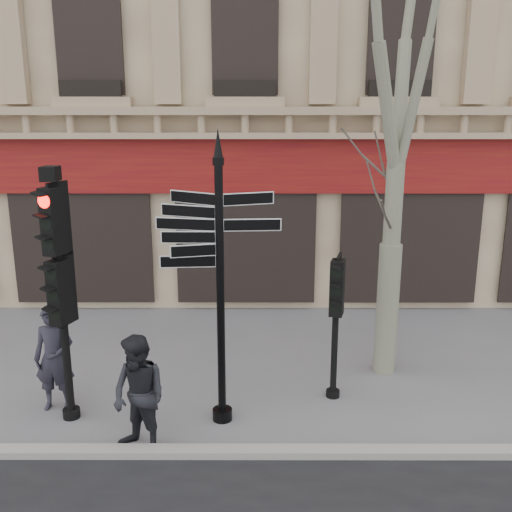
# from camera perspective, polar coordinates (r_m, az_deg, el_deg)

# --- Properties ---
(ground) EXTENTS (80.00, 80.00, 0.00)m
(ground) POSITION_cam_1_polar(r_m,az_deg,el_deg) (9.95, -1.53, -14.86)
(ground) COLOR #5D5D62
(ground) RESTS_ON ground
(kerb) EXTENTS (80.00, 0.25, 0.12)m
(kerb) POSITION_cam_1_polar(r_m,az_deg,el_deg) (8.73, -1.80, -19.00)
(kerb) COLOR gray
(kerb) RESTS_ON ground
(fingerpost) EXTENTS (2.12, 2.12, 4.61)m
(fingerpost) POSITION_cam_1_polar(r_m,az_deg,el_deg) (8.50, -3.68, 2.38)
(fingerpost) COLOR black
(fingerpost) RESTS_ON ground
(traffic_signal_main) EXTENTS (0.53, 0.45, 4.07)m
(traffic_signal_main) POSITION_cam_1_polar(r_m,az_deg,el_deg) (9.17, -19.15, -0.90)
(traffic_signal_main) COLOR black
(traffic_signal_main) RESTS_ON ground
(traffic_signal_secondary) EXTENTS (0.48, 0.40, 2.48)m
(traffic_signal_secondary) POSITION_cam_1_polar(r_m,az_deg,el_deg) (9.68, 8.02, -4.65)
(traffic_signal_secondary) COLOR black
(traffic_signal_secondary) RESTS_ON ground
(pedestrian_a) EXTENTS (0.66, 0.44, 1.81)m
(pedestrian_a) POSITION_cam_1_polar(r_m,az_deg,el_deg) (10.08, -19.52, -9.61)
(pedestrian_a) COLOR #24222D
(pedestrian_a) RESTS_ON ground
(pedestrian_b) EXTENTS (1.10, 1.05, 1.80)m
(pedestrian_b) POSITION_cam_1_polar(r_m,az_deg,el_deg) (8.55, -11.60, -13.55)
(pedestrian_b) COLOR black
(pedestrian_b) RESTS_ON ground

